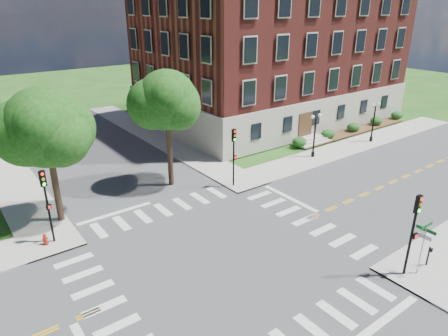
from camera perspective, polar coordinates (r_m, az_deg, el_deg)
ground at (r=24.30m, az=-0.36°, el=-12.51°), size 160.00×160.00×0.00m
road_ew at (r=24.30m, az=-0.36°, el=-12.50°), size 90.00×12.00×0.01m
road_ns at (r=24.30m, az=-0.36°, el=-12.50°), size 12.00×90.00×0.01m
sidewalk_ne at (r=43.80m, az=3.96°, el=3.88°), size 34.00×34.00×0.12m
crosswalk_east at (r=28.49m, az=11.48°, el=-7.32°), size 2.20×10.20×0.02m
stop_bar_east at (r=31.32m, az=9.44°, el=-4.31°), size 0.40×5.50×0.00m
main_building at (r=52.55m, az=6.81°, el=16.13°), size 30.60×22.40×16.50m
shrub_row at (r=49.19m, az=17.91°, el=4.84°), size 18.00×2.00×1.30m
tree_c at (r=27.59m, az=-24.14°, el=5.28°), size 5.17×5.17×9.19m
tree_d at (r=31.23m, az=-8.16°, el=9.53°), size 4.67×4.67×9.33m
traffic_signal_se at (r=23.30m, az=25.50°, el=-7.39°), size 0.33×0.36×4.80m
traffic_signal_ne at (r=31.65m, az=1.42°, el=2.57°), size 0.35×0.40×4.80m
traffic_signal_nw at (r=26.19m, az=-24.05°, el=-3.86°), size 0.38×0.46×4.80m
twin_lamp_west at (r=39.19m, az=12.83°, el=4.91°), size 1.36×0.36×4.23m
twin_lamp_east at (r=45.61m, az=20.61°, el=6.47°), size 1.36×0.36×4.23m
street_sign_pole at (r=24.07m, az=26.68°, el=-9.05°), size 1.10×1.10×3.10m
push_button_post at (r=25.75m, az=27.20°, el=-11.00°), size 0.14×0.21×1.20m
fire_hydrant at (r=27.29m, az=-24.17°, el=-9.31°), size 0.35×0.35×0.75m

